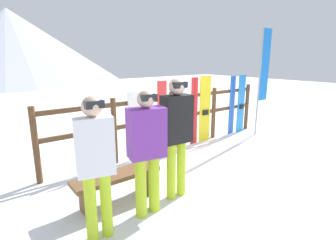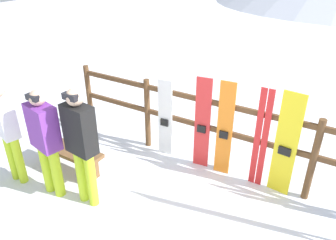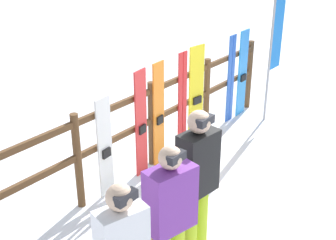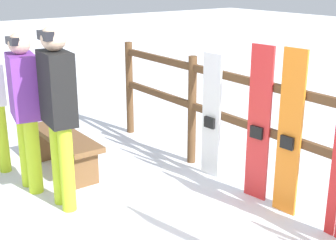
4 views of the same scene
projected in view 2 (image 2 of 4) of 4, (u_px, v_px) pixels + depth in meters
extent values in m
plane|color=white|center=(166.00, 232.00, 4.21)|extent=(40.00, 40.00, 0.00)
cylinder|color=brown|center=(89.00, 97.00, 6.40)|extent=(0.10, 0.10, 1.29)
cylinder|color=brown|center=(147.00, 114.00, 5.76)|extent=(0.10, 0.10, 1.29)
cylinder|color=brown|center=(220.00, 134.00, 5.13)|extent=(0.10, 0.10, 1.29)
cylinder|color=brown|center=(313.00, 161.00, 4.49)|extent=(0.10, 0.10, 1.29)
cube|color=brown|center=(220.00, 131.00, 5.10)|extent=(5.52, 0.05, 0.08)
cube|color=brown|center=(223.00, 105.00, 4.89)|extent=(5.52, 0.05, 0.08)
cube|color=brown|center=(67.00, 150.00, 5.16)|extent=(1.24, 0.36, 0.06)
cube|color=brown|center=(49.00, 153.00, 5.48)|extent=(0.08, 0.29, 0.38)
cube|color=brown|center=(91.00, 170.00, 5.05)|extent=(0.08, 0.29, 0.38)
cylinder|color=#B7D826|center=(47.00, 168.00, 4.76)|extent=(0.15, 0.15, 0.80)
cylinder|color=#B7D826|center=(57.00, 172.00, 4.67)|extent=(0.15, 0.15, 0.80)
cube|color=#723399|center=(43.00, 127.00, 4.38)|extent=(0.50, 0.34, 0.63)
sphere|color=#D8B293|center=(37.00, 98.00, 4.19)|extent=(0.22, 0.22, 0.22)
cube|color=black|center=(32.00, 98.00, 4.12)|extent=(0.19, 0.08, 0.08)
cylinder|color=#B7D826|center=(12.00, 156.00, 5.02)|extent=(0.13, 0.13, 0.80)
cylinder|color=#B7D826|center=(19.00, 160.00, 4.94)|extent=(0.13, 0.13, 0.80)
cube|color=white|center=(4.00, 116.00, 4.64)|extent=(0.44, 0.32, 0.63)
cylinder|color=#B7D826|center=(81.00, 175.00, 4.56)|extent=(0.13, 0.13, 0.85)
cylinder|color=#B7D826|center=(91.00, 180.00, 4.48)|extent=(0.13, 0.13, 0.85)
cube|color=black|center=(79.00, 129.00, 4.17)|extent=(0.44, 0.27, 0.67)
sphere|color=#D8B293|center=(75.00, 97.00, 3.96)|extent=(0.23, 0.23, 0.23)
cube|color=black|center=(70.00, 97.00, 3.89)|extent=(0.21, 0.08, 0.08)
cube|color=white|center=(165.00, 118.00, 5.51)|extent=(0.26, 0.05, 1.38)
cube|color=black|center=(164.00, 123.00, 5.52)|extent=(0.14, 0.04, 0.12)
cube|color=red|center=(202.00, 124.00, 5.15)|extent=(0.25, 0.06, 1.55)
cube|color=black|center=(201.00, 129.00, 5.17)|extent=(0.14, 0.05, 0.12)
cube|color=orange|center=(225.00, 130.00, 4.98)|extent=(0.25, 0.04, 1.57)
cube|color=black|center=(224.00, 135.00, 4.99)|extent=(0.14, 0.04, 0.12)
cube|color=red|center=(257.00, 138.00, 4.74)|extent=(0.09, 0.02, 1.58)
cube|color=red|center=(265.00, 140.00, 4.69)|extent=(0.09, 0.02, 1.58)
cube|color=yellow|center=(286.00, 145.00, 4.55)|extent=(0.32, 0.06, 1.60)
cube|color=black|center=(284.00, 151.00, 4.57)|extent=(0.18, 0.05, 0.12)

